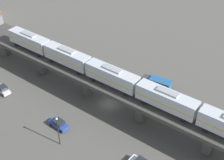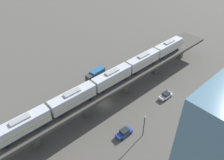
{
  "view_description": "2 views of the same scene",
  "coord_description": "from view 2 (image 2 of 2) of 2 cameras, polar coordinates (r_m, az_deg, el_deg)",
  "views": [
    {
      "loc": [
        -43.29,
        -32.87,
        46.1
      ],
      "look_at": [
        -1.41,
        -1.89,
        8.43
      ],
      "focal_mm": 50.0,
      "sensor_mm": 36.0,
      "label": 1
    },
    {
      "loc": [
        -36.17,
        30.01,
        44.23
      ],
      "look_at": [
        -1.41,
        -1.89,
        8.43
      ],
      "focal_mm": 35.0,
      "sensor_mm": 36.0,
      "label": 2
    }
  ],
  "objects": [
    {
      "name": "delivery_truck",
      "position": [
        72.96,
        -4.3,
        1.47
      ],
      "size": [
        2.98,
        7.39,
        3.2
      ],
      "color": "#333338",
      "rests_on": "ground"
    },
    {
      "name": "subway_train",
      "position": [
        58.6,
        -0.0,
        0.81
      ],
      "size": [
        3.19,
        62.41,
        4.45
      ],
      "color": "#ADB2BA",
      "rests_on": "elevated_viaduct"
    },
    {
      "name": "street_car_blue",
      "position": [
        55.98,
        3.18,
        -13.55
      ],
      "size": [
        2.2,
        4.52,
        1.89
      ],
      "color": "#233D93",
      "rests_on": "ground"
    },
    {
      "name": "elevated_viaduct",
      "position": [
        60.68,
        -2.11,
        -1.93
      ],
      "size": [
        8.92,
        92.05,
        6.93
      ],
      "color": "#393733",
      "rests_on": "ground"
    },
    {
      "name": "street_car_white",
      "position": [
        67.63,
        13.84,
        -3.93
      ],
      "size": [
        2.16,
        4.5,
        1.89
      ],
      "color": "silver",
      "rests_on": "ground"
    },
    {
      "name": "street_lamp",
      "position": [
        53.97,
        8.38,
        -11.38
      ],
      "size": [
        0.44,
        0.44,
        6.94
      ],
      "color": "black",
      "rests_on": "ground"
    },
    {
      "name": "ground_plane",
      "position": [
        64.54,
        -2.1,
        -6.11
      ],
      "size": [
        400.0,
        400.0,
        0.0
      ],
      "primitive_type": "plane",
      "color": "#4C4944"
    }
  ]
}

